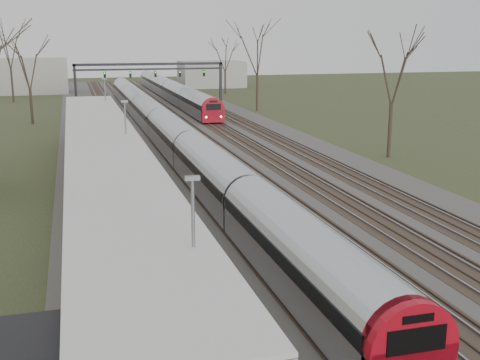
{
  "coord_description": "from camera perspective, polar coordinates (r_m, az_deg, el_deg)",
  "views": [
    {
      "loc": [
        -10.61,
        -1.07,
        9.59
      ],
      "look_at": [
        -2.03,
        29.62,
        2.0
      ],
      "focal_mm": 45.0,
      "sensor_mm": 36.0,
      "label": 1
    }
  ],
  "objects": [
    {
      "name": "train_near",
      "position": [
        58.3,
        -7.5,
        5.29
      ],
      "size": [
        2.62,
        90.21,
        3.05
      ],
      "color": "#AFB2BA",
      "rests_on": "ground"
    },
    {
      "name": "track_bed",
      "position": [
        57.91,
        -4.58,
        3.88
      ],
      "size": [
        24.0,
        160.0,
        0.22
      ],
      "color": "#474442",
      "rests_on": "ground"
    },
    {
      "name": "canopy",
      "position": [
        34.56,
        -12.84,
        3.63
      ],
      "size": [
        4.1,
        50.0,
        3.11
      ],
      "color": "slate",
      "rests_on": "platform"
    },
    {
      "name": "tree_east_far",
      "position": [
        49.66,
        14.35,
        10.33
      ],
      "size": [
        5.0,
        5.0,
        10.3
      ],
      "color": "#2D231C",
      "rests_on": "ground"
    },
    {
      "name": "signal_gantry",
      "position": [
        86.87,
        -8.52,
        10.16
      ],
      "size": [
        21.0,
        0.59,
        6.08
      ],
      "color": "black",
      "rests_on": "ground"
    },
    {
      "name": "platform",
      "position": [
        39.66,
        -12.94,
        -0.2
      ],
      "size": [
        3.5,
        69.0,
        1.0
      ],
      "primitive_type": "cube",
      "color": "#9E9B93",
      "rests_on": "ground"
    },
    {
      "name": "train_far",
      "position": [
        96.42,
        -6.62,
        8.48
      ],
      "size": [
        2.62,
        60.21,
        3.05
      ],
      "color": "#AFB2BA",
      "rests_on": "ground"
    }
  ]
}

